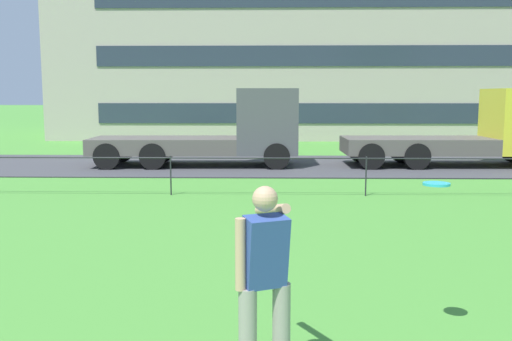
# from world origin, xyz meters

# --- Properties ---
(street_strip) EXTENTS (80.00, 6.66, 0.01)m
(street_strip) POSITION_xyz_m (0.00, 20.81, 0.00)
(street_strip) COLOR #424247
(street_strip) RESTS_ON ground
(park_fence) EXTENTS (29.51, 0.04, 1.00)m
(park_fence) POSITION_xyz_m (0.00, 14.56, 0.67)
(park_fence) COLOR #232328
(park_fence) RESTS_ON ground
(person_thrower) EXTENTS (0.48, 0.87, 1.75)m
(person_thrower) POSITION_xyz_m (-2.45, 5.22, 0.94)
(person_thrower) COLOR gray
(person_thrower) RESTS_ON ground
(frisbee) EXTENTS (0.36, 0.36, 0.03)m
(frisbee) POSITION_xyz_m (-0.74, 6.13, 1.63)
(frisbee) COLOR #2DB2C6
(flatbed_truck_left) EXTENTS (7.37, 2.63, 2.75)m
(flatbed_truck_left) POSITION_xyz_m (-4.00, 20.67, 1.22)
(flatbed_truck_left) COLOR #4C4C51
(flatbed_truck_left) RESTS_ON ground
(flatbed_truck_far_right) EXTENTS (7.34, 2.53, 2.75)m
(flatbed_truck_far_right) POSITION_xyz_m (5.02, 20.84, 1.22)
(flatbed_truck_far_right) COLOR yellow
(flatbed_truck_far_right) RESTS_ON ground
(apartment_building_background) EXTENTS (38.62, 12.20, 15.81)m
(apartment_building_background) POSITION_xyz_m (4.27, 37.45, 7.91)
(apartment_building_background) COLOR #ADA393
(apartment_building_background) RESTS_ON ground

